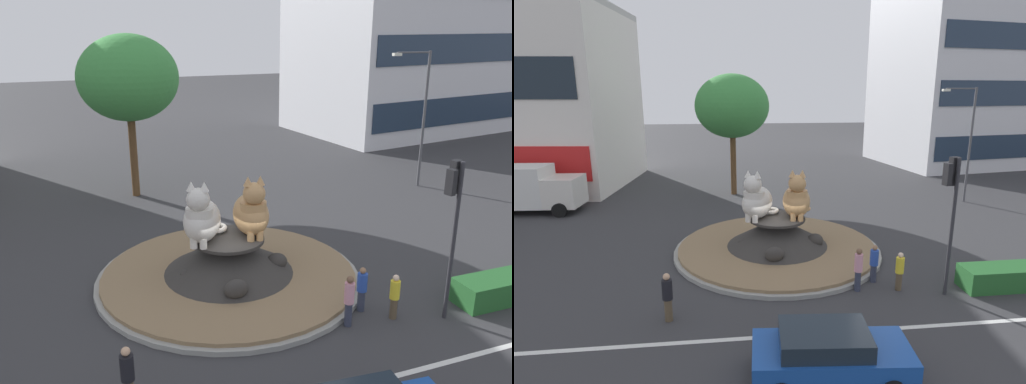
% 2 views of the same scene
% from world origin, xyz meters
% --- Properties ---
extents(ground_plane, '(160.00, 160.00, 0.00)m').
position_xyz_m(ground_plane, '(0.00, 0.00, 0.00)').
color(ground_plane, '#333335').
extents(roundabout_island, '(9.98, 9.98, 1.71)m').
position_xyz_m(roundabout_island, '(0.00, -0.01, 0.62)').
color(roundabout_island, gray).
rests_on(roundabout_island, ground).
extents(cat_statue_white, '(2.36, 2.47, 2.42)m').
position_xyz_m(cat_statue_white, '(-0.99, 0.02, 2.59)').
color(cat_statue_white, silver).
rests_on(cat_statue_white, roundabout_island).
extents(cat_statue_calico, '(1.78, 2.46, 2.41)m').
position_xyz_m(cat_statue_calico, '(0.94, 0.03, 2.59)').
color(cat_statue_calico, tan).
rests_on(cat_statue_calico, roundabout_island).
extents(traffic_light_mast, '(0.71, 0.62, 5.35)m').
position_xyz_m(traffic_light_mast, '(5.77, -5.09, 3.91)').
color(traffic_light_mast, '#2D2D33').
rests_on(traffic_light_mast, ground).
extents(broadleaf_tree_behind_island, '(5.40, 5.40, 8.87)m').
position_xyz_m(broadleaf_tree_behind_island, '(-1.77, 11.72, 6.55)').
color(broadleaf_tree_behind_island, brown).
rests_on(broadleaf_tree_behind_island, ground).
extents(streetlight_arm, '(2.25, 0.59, 7.90)m').
position_xyz_m(streetlight_arm, '(14.16, 7.65, 4.56)').
color(streetlight_arm, '#4C4C51').
rests_on(streetlight_arm, ground).
extents(pedestrian_pink_shirt, '(0.33, 0.33, 1.77)m').
position_xyz_m(pedestrian_pink_shirt, '(2.60, -4.46, 0.95)').
color(pedestrian_pink_shirt, '#33384C').
rests_on(pedestrian_pink_shirt, ground).
extents(pedestrian_yellow_shirt, '(0.32, 0.32, 1.58)m').
position_xyz_m(pedestrian_yellow_shirt, '(4.23, -4.59, 0.83)').
color(pedestrian_yellow_shirt, brown).
rests_on(pedestrian_yellow_shirt, ground).
extents(pedestrian_black_shirt, '(0.36, 0.36, 1.75)m').
position_xyz_m(pedestrian_black_shirt, '(-4.53, -5.83, 0.93)').
color(pedestrian_black_shirt, brown).
rests_on(pedestrian_black_shirt, ground).
extents(pedestrian_blue_shirt, '(0.34, 0.34, 1.60)m').
position_xyz_m(pedestrian_blue_shirt, '(3.49, -3.78, 0.84)').
color(pedestrian_blue_shirt, '#33384C').
rests_on(pedestrian_blue_shirt, ground).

